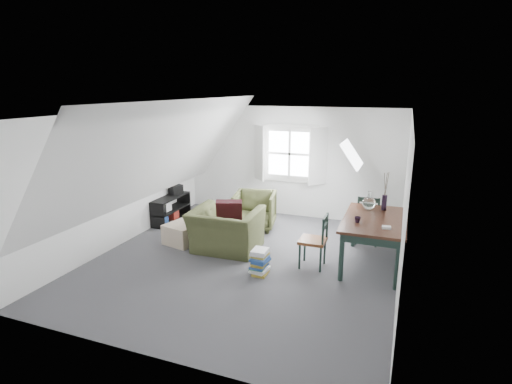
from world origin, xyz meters
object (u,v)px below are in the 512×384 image
at_px(dining_table, 375,225).
at_px(dining_chair_far, 368,219).
at_px(media_shelf, 170,211).
at_px(dining_chair_near, 315,240).
at_px(armchair_far, 255,227).
at_px(armchair_near, 227,250).
at_px(magazine_stack, 260,262).
at_px(ottoman, 183,234).

distance_m(dining_table, dining_chair_far, 1.02).
xyz_separation_m(dining_table, media_shelf, (-4.41, 0.75, -0.46)).
xyz_separation_m(dining_chair_far, media_shelf, (-4.23, -0.23, -0.24)).
xyz_separation_m(dining_chair_far, dining_chair_near, (-0.72, -1.38, -0.02)).
bearing_deg(dining_chair_far, armchair_far, 1.10).
xyz_separation_m(armchair_near, media_shelf, (-1.85, 1.03, 0.26)).
height_order(armchair_near, dining_table, dining_table).
bearing_deg(dining_chair_far, dining_chair_near, 65.27).
xyz_separation_m(armchair_near, dining_chair_far, (2.38, 1.26, 0.50)).
bearing_deg(dining_table, armchair_near, -176.98).
distance_m(dining_chair_near, media_shelf, 3.70).
distance_m(dining_chair_far, media_shelf, 4.24).
bearing_deg(armchair_far, dining_chair_near, -52.87).
bearing_deg(dining_chair_near, magazine_stack, -48.48).
bearing_deg(armchair_near, ottoman, -3.40).
distance_m(dining_chair_far, magazine_stack, 2.46).
height_order(armchair_far, dining_table, dining_table).
height_order(armchair_near, dining_chair_far, dining_chair_far).
relative_size(dining_table, media_shelf, 1.49).
bearing_deg(armchair_near, media_shelf, -30.89).
distance_m(armchair_far, dining_chair_far, 2.38).
height_order(media_shelf, magazine_stack, media_shelf).
distance_m(armchair_far, ottoman, 1.64).
bearing_deg(magazine_stack, armchair_near, 142.63).
distance_m(ottoman, dining_chair_near, 2.62).
bearing_deg(magazine_stack, dining_table, 30.48).
bearing_deg(armchair_far, ottoman, -138.09).
bearing_deg(magazine_stack, armchair_far, 113.00).
xyz_separation_m(armchair_near, magazine_stack, (0.91, -0.69, 0.21)).
relative_size(armchair_near, media_shelf, 1.08).
height_order(dining_table, magazine_stack, dining_table).
bearing_deg(ottoman, armchair_near, -1.53).
bearing_deg(armchair_far, dining_chair_far, -12.69).
xyz_separation_m(ottoman, magazine_stack, (1.84, -0.72, 0.01)).
distance_m(armchair_far, dining_table, 2.81).
distance_m(armchair_far, media_shelf, 1.94).
xyz_separation_m(ottoman, dining_chair_far, (3.31, 1.23, 0.31)).
bearing_deg(ottoman, dining_chair_near, -3.13).
distance_m(armchair_near, armchair_far, 1.33).
xyz_separation_m(armchair_far, dining_chair_near, (1.61, -1.44, 0.47)).
distance_m(dining_table, dining_chair_near, 1.01).
distance_m(armchair_near, magazine_stack, 1.16).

